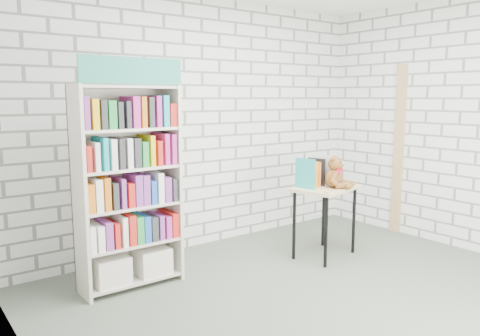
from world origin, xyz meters
TOP-DOWN VIEW (x-y plane):
  - ground at (0.00, 0.00)m, footprint 4.50×4.50m
  - room_shell at (0.00, 0.00)m, footprint 4.52×4.02m
  - bookshelf at (-1.20, 1.36)m, footprint 0.90×0.35m
  - display_table at (0.80, 0.85)m, footprint 0.80×0.63m
  - table_books at (0.78, 0.96)m, footprint 0.53×0.32m
  - teddy_bear at (0.85, 0.75)m, footprint 0.32×0.31m
  - door_trim at (2.23, 0.95)m, footprint 0.05×0.12m

SIDE VIEW (x-z plane):
  - ground at x=0.00m, z-range 0.00..0.00m
  - display_table at x=0.80m, z-range 0.27..1.04m
  - teddy_bear at x=0.85m, z-range 0.73..1.06m
  - table_books at x=0.78m, z-range 0.76..1.06m
  - bookshelf at x=-1.20m, z-range -0.09..1.94m
  - door_trim at x=2.23m, z-range 0.00..2.10m
  - room_shell at x=0.00m, z-range 0.38..3.19m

